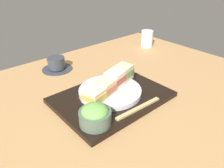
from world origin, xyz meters
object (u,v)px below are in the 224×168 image
at_px(chopsticks_pair, 139,108).
at_px(sandwich_inner_near, 105,87).
at_px(coffee_cup, 56,64).
at_px(drinking_glass, 147,39).
at_px(sandwich_farmost, 124,72).
at_px(sandwich_nearmost, 94,95).
at_px(sandwich_inner_far, 115,79).
at_px(salad_bowl, 95,115).
at_px(sandwich_plate, 110,91).

bearing_deg(chopsticks_pair, sandwich_inner_near, 105.48).
bearing_deg(coffee_cup, drinking_glass, -6.76).
xyz_separation_m(sandwich_farmost, coffee_cup, (-0.13, 0.33, -0.04)).
bearing_deg(sandwich_nearmost, sandwich_inner_far, 15.26).
xyz_separation_m(sandwich_inner_far, chopsticks_pair, (-0.03, -0.15, -0.04)).
bearing_deg(chopsticks_pair, sandwich_farmost, 62.14).
xyz_separation_m(salad_bowl, coffee_cup, (0.12, 0.46, -0.02)).
bearing_deg(drinking_glass, sandwich_inner_far, -151.23).
height_order(sandwich_plate, chopsticks_pair, sandwich_plate).
distance_m(sandwich_inner_far, chopsticks_pair, 0.16).
xyz_separation_m(salad_bowl, chopsticks_pair, (0.16, -0.04, -0.03)).
relative_size(sandwich_inner_far, sandwich_farmost, 0.98).
distance_m(sandwich_plate, chopsticks_pair, 0.14).
xyz_separation_m(sandwich_plate, chopsticks_pair, (0.01, -0.14, -0.01)).
distance_m(sandwich_inner_near, chopsticks_pair, 0.14).
bearing_deg(coffee_cup, sandwich_plate, -84.46).
bearing_deg(coffee_cup, salad_bowl, -104.22).
relative_size(sandwich_nearmost, salad_bowl, 0.78).
height_order(sandwich_farmost, drinking_glass, drinking_glass).
relative_size(sandwich_inner_far, drinking_glass, 0.82).
distance_m(salad_bowl, chopsticks_pair, 0.16).
distance_m(sandwich_nearmost, sandwich_farmost, 0.20).
bearing_deg(coffee_cup, chopsticks_pair, -85.40).
height_order(salad_bowl, drinking_glass, drinking_glass).
bearing_deg(salad_bowl, sandwich_inner_near, 39.23).
distance_m(sandwich_plate, sandwich_nearmost, 0.10).
height_order(sandwich_plate, sandwich_nearmost, sandwich_nearmost).
bearing_deg(sandwich_nearmost, sandwich_plate, 15.26).
relative_size(sandwich_plate, salad_bowl, 2.37).
xyz_separation_m(sandwich_nearmost, coffee_cup, (0.06, 0.38, -0.03)).
xyz_separation_m(sandwich_inner_far, sandwich_farmost, (0.06, 0.02, 0.00)).
relative_size(salad_bowl, drinking_glass, 1.03).
bearing_deg(sandwich_inner_far, salad_bowl, -147.83).
relative_size(sandwich_inner_near, coffee_cup, 0.55).
xyz_separation_m(coffee_cup, drinking_glass, (0.57, -0.07, 0.02)).
height_order(salad_bowl, chopsticks_pair, salad_bowl).
distance_m(sandwich_inner_far, drinking_glass, 0.58).
height_order(sandwich_farmost, chopsticks_pair, sandwich_farmost).
distance_m(salad_bowl, coffee_cup, 0.47).
height_order(sandwich_inner_near, coffee_cup, sandwich_inner_near).
height_order(sandwich_inner_near, sandwich_farmost, sandwich_farmost).
distance_m(sandwich_nearmost, sandwich_inner_near, 0.07).
bearing_deg(salad_bowl, sandwich_nearmost, 54.85).
distance_m(sandwich_inner_far, sandwich_farmost, 0.07).
bearing_deg(drinking_glass, sandwich_farmost, -149.53).
height_order(sandwich_inner_far, coffee_cup, sandwich_inner_far).
xyz_separation_m(sandwich_inner_near, drinking_glass, (0.57, 0.29, -0.01)).
relative_size(sandwich_inner_near, salad_bowl, 0.79).
distance_m(sandwich_plate, sandwich_farmost, 0.11).
bearing_deg(salad_bowl, sandwich_farmost, 28.27).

